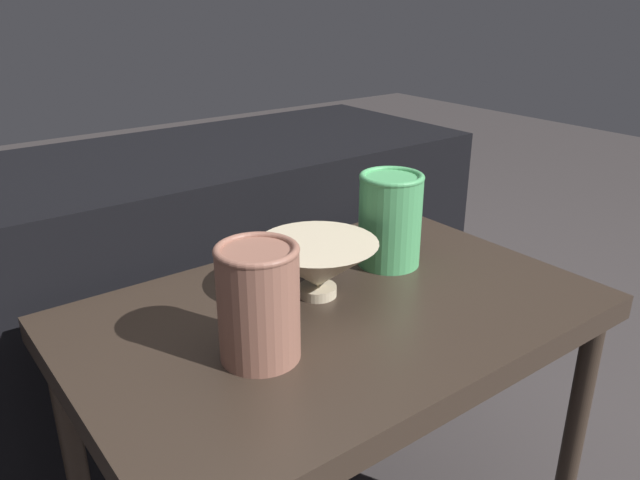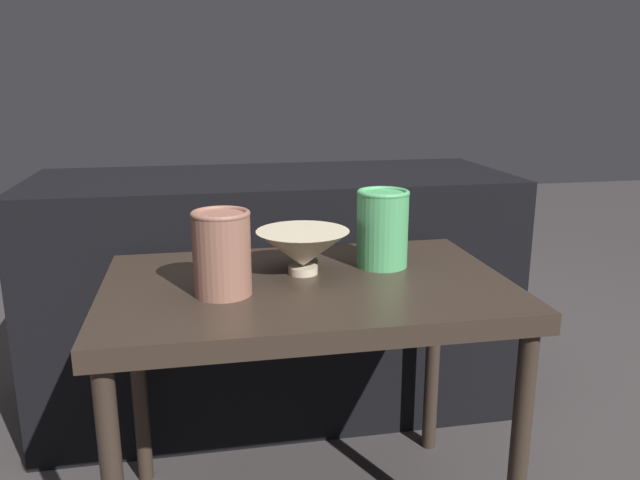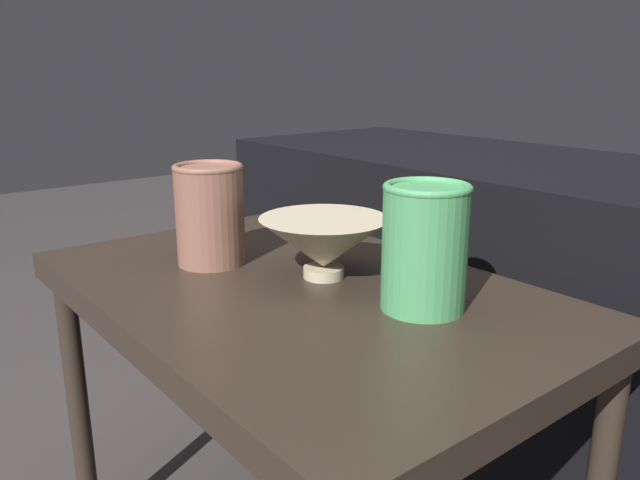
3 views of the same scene
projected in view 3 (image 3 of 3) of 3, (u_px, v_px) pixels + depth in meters
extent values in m
cube|color=#2D231C|center=(298.00, 297.00, 0.90)|extent=(0.80, 0.52, 0.04)
cylinder|color=#2D231C|center=(79.00, 414.00, 1.12)|extent=(0.04, 0.04, 0.52)
cylinder|color=#2D231C|center=(283.00, 346.00, 1.39)|extent=(0.04, 0.04, 0.52)
cube|color=black|center=(512.00, 326.00, 1.28)|extent=(1.31, 0.50, 0.69)
cylinder|color=#C1B293|center=(325.00, 273.00, 0.92)|extent=(0.06, 0.06, 0.02)
cone|color=#C1B293|center=(325.00, 243.00, 0.91)|extent=(0.19, 0.19, 0.07)
cylinder|color=brown|center=(210.00, 216.00, 0.97)|extent=(0.11, 0.11, 0.15)
torus|color=brown|center=(208.00, 167.00, 0.95)|extent=(0.11, 0.11, 0.01)
cylinder|color=#47995B|center=(425.00, 249.00, 0.79)|extent=(0.11, 0.11, 0.16)
torus|color=#47995B|center=(428.00, 188.00, 0.77)|extent=(0.11, 0.11, 0.01)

